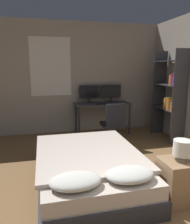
# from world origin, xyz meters

# --- Properties ---
(wall_back) EXTENTS (12.00, 0.08, 2.70)m
(wall_back) POSITION_xyz_m (-0.01, 3.93, 1.35)
(wall_back) COLOR #9E9384
(wall_back) RESTS_ON ground_plane
(bed) EXTENTS (1.43, 1.99, 0.54)m
(bed) POSITION_xyz_m (-0.52, 1.29, 0.23)
(bed) COLOR #2D2D33
(bed) RESTS_ON ground_plane
(nightstand) EXTENTS (0.47, 0.40, 0.54)m
(nightstand) POSITION_xyz_m (0.47, 0.63, 0.27)
(nightstand) COLOR #997551
(nightstand) RESTS_ON ground_plane
(bedside_lamp) EXTENTS (0.22, 0.22, 0.25)m
(bedside_lamp) POSITION_xyz_m (0.47, 0.63, 0.69)
(bedside_lamp) COLOR gray
(bedside_lamp) RESTS_ON nightstand
(desk) EXTENTS (1.34, 0.58, 0.77)m
(desk) POSITION_xyz_m (0.30, 3.57, 0.66)
(desk) COLOR #38383D
(desk) RESTS_ON ground_plane
(monitor_left) EXTENTS (0.52, 0.16, 0.42)m
(monitor_left) POSITION_xyz_m (0.02, 3.76, 1.01)
(monitor_left) COLOR black
(monitor_left) RESTS_ON desk
(monitor_right) EXTENTS (0.52, 0.16, 0.42)m
(monitor_right) POSITION_xyz_m (0.58, 3.76, 1.01)
(monitor_right) COLOR black
(monitor_right) RESTS_ON desk
(keyboard) EXTENTS (0.41, 0.13, 0.02)m
(keyboard) POSITION_xyz_m (0.30, 3.39, 0.77)
(keyboard) COLOR black
(keyboard) RESTS_ON desk
(computer_mouse) EXTENTS (0.07, 0.05, 0.04)m
(computer_mouse) POSITION_xyz_m (0.60, 3.39, 0.78)
(computer_mouse) COLOR black
(computer_mouse) RESTS_ON desk
(office_chair) EXTENTS (0.52, 0.52, 0.89)m
(office_chair) POSITION_xyz_m (0.33, 2.79, 0.36)
(office_chair) COLOR black
(office_chair) RESTS_ON ground_plane
(bookshelf) EXTENTS (0.34, 0.86, 2.00)m
(bookshelf) POSITION_xyz_m (1.65, 2.78, 1.06)
(bookshelf) COLOR #333338
(bookshelf) RESTS_ON ground_plane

